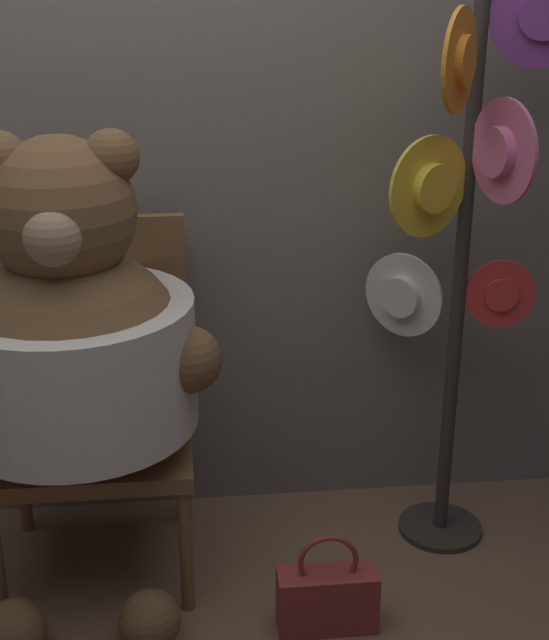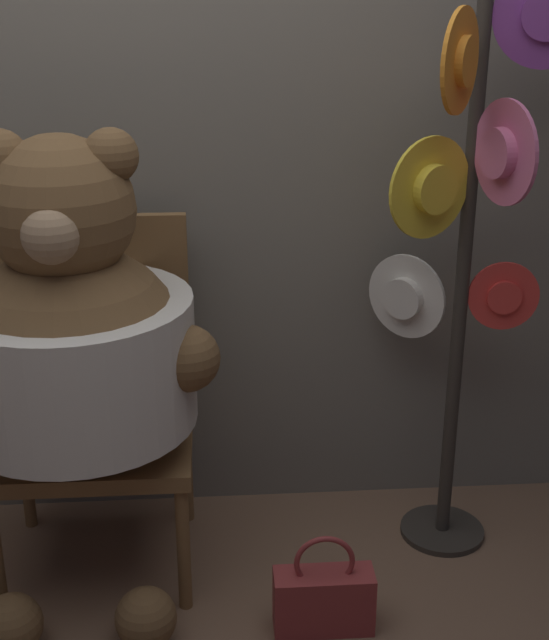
# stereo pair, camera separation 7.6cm
# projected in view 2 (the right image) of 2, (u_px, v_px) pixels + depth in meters

# --- Properties ---
(ground_plane) EXTENTS (14.00, 14.00, 0.00)m
(ground_plane) POSITION_uv_depth(u_px,v_px,m) (152.00, 622.00, 2.61)
(ground_plane) COLOR brown
(wall_back) EXTENTS (8.00, 0.10, 2.32)m
(wall_back) POSITION_uv_depth(u_px,v_px,m) (146.00, 178.00, 2.83)
(wall_back) COLOR slate
(wall_back) RESTS_ON ground_plane
(chair) EXTENTS (0.60, 0.52, 1.09)m
(chair) POSITION_uv_depth(u_px,v_px,m) (94.00, 392.00, 2.76)
(chair) COLOR brown
(chair) RESTS_ON ground_plane
(teddy_bear) EXTENTS (0.83, 0.73, 1.40)m
(teddy_bear) POSITION_uv_depth(u_px,v_px,m) (72.00, 346.00, 2.49)
(teddy_bear) COLOR brown
(teddy_bear) RESTS_ON ground_plane
(hat_display_rack) EXTENTS (0.57, 0.52, 1.81)m
(hat_display_rack) POSITION_uv_depth(u_px,v_px,m) (464.00, 232.00, 2.59)
(hat_display_rack) COLOR #332D28
(hat_display_rack) RESTS_ON ground_plane
(handbag_on_ground) EXTENTS (0.29, 0.11, 0.31)m
(handbag_on_ground) POSITION_uv_depth(u_px,v_px,m) (324.00, 598.00, 2.55)
(handbag_on_ground) COLOR maroon
(handbag_on_ground) RESTS_ON ground_plane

